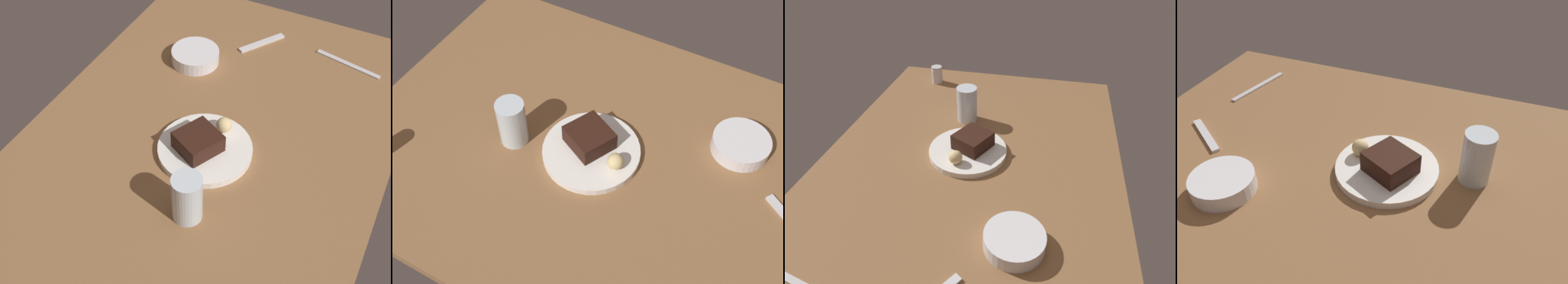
% 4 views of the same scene
% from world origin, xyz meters
% --- Properties ---
extents(dining_table, '(1.20, 0.84, 0.03)m').
position_xyz_m(dining_table, '(0.00, 0.00, 0.01)').
color(dining_table, brown).
rests_on(dining_table, ground).
extents(dessert_plate, '(0.22, 0.22, 0.02)m').
position_xyz_m(dessert_plate, '(-0.05, -0.01, 0.04)').
color(dessert_plate, white).
rests_on(dessert_plate, dining_table).
extents(chocolate_cake_slice, '(0.12, 0.12, 0.05)m').
position_xyz_m(chocolate_cake_slice, '(-0.06, -0.00, 0.07)').
color(chocolate_cake_slice, black).
rests_on(chocolate_cake_slice, dessert_plate).
extents(bread_roll, '(0.04, 0.04, 0.04)m').
position_xyz_m(bread_roll, '(0.02, -0.03, 0.07)').
color(bread_roll, '#DBC184').
rests_on(bread_roll, dessert_plate).
extents(water_glass, '(0.07, 0.07, 0.12)m').
position_xyz_m(water_glass, '(-0.23, -0.06, 0.09)').
color(water_glass, silver).
rests_on(water_glass, dining_table).
extents(side_bowl, '(0.13, 0.13, 0.04)m').
position_xyz_m(side_bowl, '(0.24, 0.16, 0.05)').
color(side_bowl, silver).
rests_on(side_bowl, dining_table).
extents(dessert_spoon, '(0.14, 0.10, 0.01)m').
position_xyz_m(dessert_spoon, '(0.40, 0.03, 0.03)').
color(dessert_spoon, silver).
rests_on(dessert_spoon, dining_table).
extents(butter_knife, '(0.05, 0.19, 0.01)m').
position_xyz_m(butter_knife, '(0.42, -0.22, 0.03)').
color(butter_knife, silver).
rests_on(butter_knife, dining_table).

